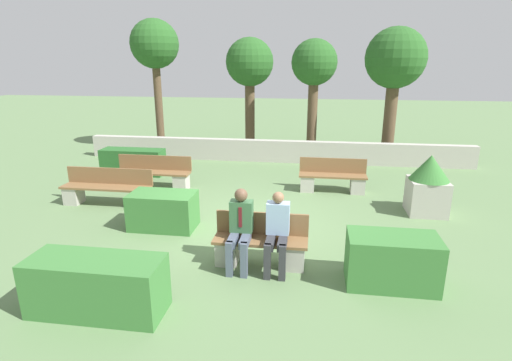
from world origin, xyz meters
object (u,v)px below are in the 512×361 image
at_px(bench_right_side, 107,191).
at_px(tree_leftmost, 155,47).
at_px(bench_left_side, 332,179).
at_px(planter_corner_left, 428,184).
at_px(person_seated_woman, 277,229).
at_px(tree_center_right, 314,67).
at_px(bench_back, 153,176).
at_px(tree_center_left, 250,65).
at_px(tree_rightmost, 395,61).
at_px(bench_front, 261,246).
at_px(person_seated_man, 240,225).

relative_size(bench_right_side, tree_leftmost, 0.45).
distance_m(bench_left_side, planter_corner_left, 2.48).
height_order(person_seated_woman, tree_center_right, tree_center_right).
distance_m(bench_back, tree_center_left, 6.30).
relative_size(tree_center_right, tree_rightmost, 0.92).
height_order(bench_right_side, tree_center_right, tree_center_right).
relative_size(bench_left_side, bench_back, 0.85).
distance_m(bench_front, bench_back, 5.22).
height_order(bench_right_side, person_seated_man, person_seated_man).
bearing_deg(person_seated_man, bench_back, 128.58).
bearing_deg(bench_right_side, bench_left_side, 13.89).
distance_m(planter_corner_left, tree_center_right, 6.66).
height_order(bench_right_side, planter_corner_left, planter_corner_left).
distance_m(planter_corner_left, tree_center_left, 8.42).
distance_m(person_seated_man, tree_center_right, 9.03).
relative_size(person_seated_woman, tree_center_left, 0.32).
height_order(bench_back, tree_rightmost, tree_rightmost).
distance_m(person_seated_man, person_seated_woman, 0.62).
xyz_separation_m(planter_corner_left, tree_center_left, (-5.10, 6.21, 2.51)).
bearing_deg(person_seated_woman, tree_leftmost, 121.39).
distance_m(bench_front, tree_center_right, 9.00).
relative_size(bench_left_side, person_seated_woman, 1.33).
bearing_deg(bench_right_side, tree_center_right, 46.96).
bearing_deg(tree_rightmost, person_seated_woman, -110.22).
relative_size(tree_center_left, tree_rightmost, 0.94).
height_order(bench_left_side, bench_back, same).
xyz_separation_m(bench_front, tree_leftmost, (-5.24, 8.92, 3.55)).
bearing_deg(tree_center_right, person_seated_man, -97.04).
xyz_separation_m(bench_front, tree_center_right, (0.74, 8.50, 2.85)).
height_order(bench_left_side, tree_center_right, tree_center_right).
relative_size(bench_right_side, bench_back, 1.05).
bearing_deg(person_seated_woman, planter_corner_left, 44.34).
xyz_separation_m(bench_right_side, tree_leftmost, (-1.14, 6.50, 3.53)).
relative_size(person_seated_man, tree_rightmost, 0.30).
distance_m(person_seated_woman, tree_rightmost, 9.51).
relative_size(bench_right_side, planter_corner_left, 1.60).
relative_size(bench_front, tree_center_left, 0.38).
relative_size(bench_right_side, tree_center_left, 0.52).
xyz_separation_m(bench_right_side, bench_back, (0.58, 1.44, -0.00)).
distance_m(bench_back, person_seated_man, 5.13).
relative_size(bench_front, planter_corner_left, 1.17).
relative_size(bench_left_side, tree_center_right, 0.43).
bearing_deg(person_seated_woman, bench_right_side, 149.72).
bearing_deg(bench_front, planter_corner_left, 40.48).
height_order(bench_front, bench_back, same).
distance_m(person_seated_man, planter_corner_left, 4.86).
bearing_deg(bench_back, person_seated_woman, -44.83).
height_order(bench_back, tree_center_right, tree_center_right).
xyz_separation_m(bench_right_side, person_seated_woman, (4.38, -2.56, 0.38)).
xyz_separation_m(bench_left_side, tree_center_right, (-0.63, 4.26, 2.84)).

